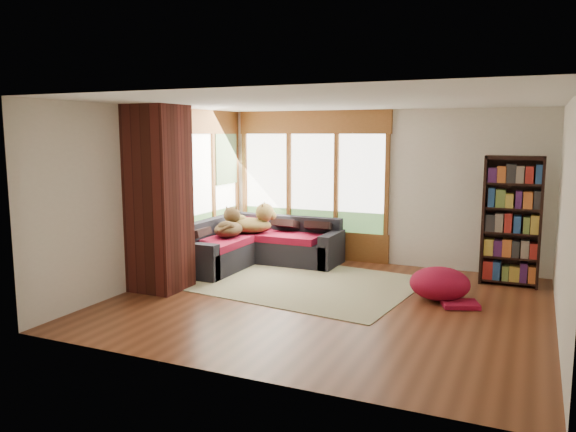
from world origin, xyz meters
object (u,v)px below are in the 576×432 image
Objects in this scene: brick_chimney at (159,199)px; pouf at (440,283)px; area_rug at (301,282)px; dog_brindle at (229,222)px; bookshelf at (511,221)px; dog_tan at (252,218)px; sectional_sofa at (255,245)px.

brick_chimney is 3.26× the size of pouf.
dog_brindle is (-1.50, 0.51, 0.73)m from area_rug.
bookshelf is 2.06× the size of dog_tan.
brick_chimney reaches higher than area_rug.
area_rug is 4.09× the size of pouf.
brick_chimney is at bearing -153.80° from bookshelf.
bookshelf is (2.84, 1.13, 0.94)m from area_rug.
pouf is at bearing -125.17° from bookshelf.
dog_tan reaches higher than sectional_sofa.
sectional_sofa is at bearing 163.71° from pouf.
dog_tan is (-0.02, -0.03, 0.46)m from sectional_sofa.
dog_brindle is (-4.34, -0.62, -0.21)m from bookshelf.
dog_brindle reaches higher than pouf.
sectional_sofa is at bearing -46.35° from dog_brindle.
bookshelf is (4.54, 2.23, -0.35)m from brick_chimney.
dog_brindle is (0.20, 1.62, -0.56)m from brick_chimney.
dog_tan is at bearing 164.34° from pouf.
sectional_sofa is 2.67× the size of dog_brindle.
dog_brindle is (-0.23, -0.40, -0.03)m from dog_tan.
brick_chimney reaches higher than bookshelf.
dog_tan is at bearing -45.97° from dog_brindle.
dog_brindle is (-0.25, -0.43, 0.44)m from sectional_sofa.
pouf is (2.03, -0.02, 0.22)m from area_rug.
dog_tan reaches higher than dog_brindle.
pouf is at bearing -114.96° from dog_brindle.
dog_brindle is at bearing 83.00° from brick_chimney.
area_rug is at bearing -40.25° from sectional_sofa.
bookshelf is at bearing -13.60° from dog_tan.
bookshelf is (4.09, 0.19, 0.64)m from sectional_sofa.
brick_chimney is at bearing -163.75° from pouf.
brick_chimney is at bearing -146.99° from area_rug.
area_rug is 3.55× the size of dog_tan.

